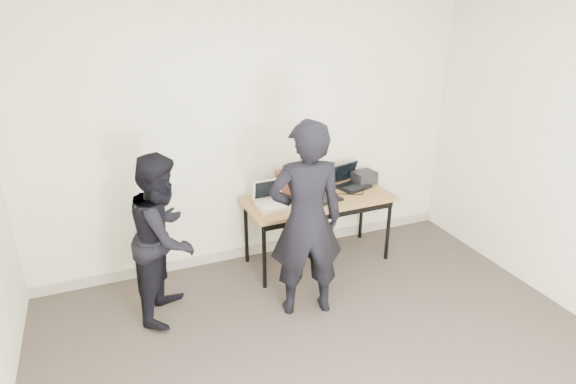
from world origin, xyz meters
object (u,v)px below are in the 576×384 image
desk (319,204)px  leather_satchel (294,181)px  equipment_box (364,177)px  person_observer (164,237)px  laptop_center (318,192)px  person_typist (306,221)px  laptop_beige (272,202)px  laptop_right (350,182)px

desk → leather_satchel: 0.35m
equipment_box → person_observer: (-2.20, -0.48, -0.05)m
laptop_center → person_observer: (-1.56, -0.30, -0.05)m
laptop_center → person_typist: (-0.45, -0.72, 0.09)m
desk → equipment_box: (0.63, 0.19, 0.13)m
leather_satchel → equipment_box: leather_satchel is taller
leather_satchel → equipment_box: size_ratio=1.65×
leather_satchel → person_observer: person_observer is taller
laptop_center → laptop_beige: bearing=171.9°
desk → person_observer: (-1.57, -0.29, 0.07)m
laptop_right → person_observer: 2.07m
desk → laptop_center: laptop_center is taller
desk → equipment_box: size_ratio=6.60×
laptop_center → leather_satchel: 0.28m
equipment_box → person_typist: size_ratio=0.13×
laptop_center → laptop_right: bearing=8.0°
equipment_box → person_typist: (-1.09, -0.91, 0.09)m
leather_satchel → equipment_box: bearing=4.6°
laptop_center → equipment_box: size_ratio=1.81×
laptop_beige → leather_satchel: leather_satchel is taller
leather_satchel → person_observer: size_ratio=0.26×
laptop_beige → leather_satchel: bearing=34.2°
desk → person_typist: person_typist is taller
equipment_box → leather_satchel: bearing=177.5°
laptop_right → leather_satchel: (-0.63, 0.06, 0.07)m
laptop_right → person_typist: 1.27m
laptop_beige → leather_satchel: (0.33, 0.24, 0.08)m
laptop_beige → person_typist: bearing=-88.2°
leather_satchel → laptop_center: bearing=-44.5°
desk → person_typist: (-0.46, -0.71, 0.21)m
laptop_beige → equipment_box: 1.16m
leather_satchel → desk: bearing=-44.5°
laptop_center → person_observer: 1.59m
desk → equipment_box: bearing=15.8°
leather_satchel → equipment_box: 0.81m
equipment_box → laptop_beige: bearing=-169.8°
person_typist → laptop_center: bearing=-110.8°
person_typist → leather_satchel: bearing=-95.4°
laptop_right → person_observer: (-2.02, -0.45, -0.04)m
person_typist → person_observer: person_typist is taller
person_observer → desk: bearing=-54.0°
laptop_beige → person_typist: (0.05, -0.70, 0.10)m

